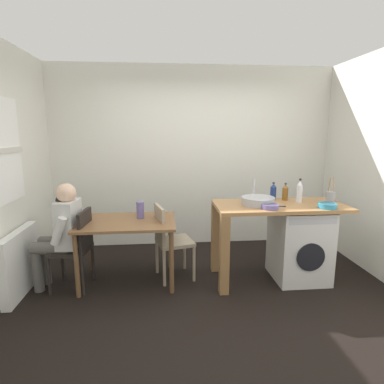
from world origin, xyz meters
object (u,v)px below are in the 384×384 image
utensil_crock (330,196)px  vase (140,210)px  chair_person_seat (77,245)px  colander (327,205)px  washing_machine (299,244)px  bottle_clear_small (300,192)px  dining_table (127,229)px  seated_person (61,231)px  bottle_squat_brown (285,192)px  mixing_bowl (270,206)px  chair_opposite (169,238)px  bottle_tall_green (273,192)px

utensil_crock → vase: bearing=176.1°
chair_person_seat → colander: bearing=-88.9°
washing_machine → colander: bearing=-49.3°
chair_person_seat → bottle_clear_small: 2.62m
utensil_crock → colander: 0.33m
dining_table → seated_person: (-0.71, -0.09, 0.03)m
bottle_squat_brown → colander: 0.53m
bottle_squat_brown → mixing_bowl: bottle_squat_brown is taller
mixing_bowl → vase: mixing_bowl is taller
bottle_clear_small → vase: 1.88m
chair_opposite → utensil_crock: 1.98m
utensil_crock → seated_person: bearing=-179.3°
seated_person → mixing_bowl: 2.31m
chair_person_seat → bottle_tall_green: bottle_tall_green is taller
dining_table → bottle_tall_green: bearing=5.6°
washing_machine → utensil_crock: size_ratio=2.87×
bottle_tall_green → utensil_crock: bearing=-20.1°
mixing_bowl → seated_person: bearing=174.7°
chair_person_seat → vase: vase is taller
bottle_clear_small → colander: bearing=-55.3°
dining_table → vase: vase is taller
bottle_tall_green → mixing_bowl: 0.52m
dining_table → vase: size_ratio=5.59×
dining_table → mixing_bowl: mixing_bowl is taller
dining_table → bottle_clear_small: bottle_clear_small is taller
dining_table → bottle_squat_brown: 1.94m
colander → chair_person_seat: bearing=175.6°
chair_opposite → washing_machine: size_ratio=1.05×
utensil_crock → chair_opposite: bearing=177.5°
seated_person → bottle_squat_brown: seated_person is taller
chair_person_seat → mixing_bowl: 2.18m
seated_person → vase: size_ratio=6.09×
bottle_tall_green → colander: 0.67m
dining_table → bottle_squat_brown: (1.90, 0.10, 0.37)m
bottle_tall_green → bottle_clear_small: bearing=-41.4°
washing_machine → bottle_clear_small: bearing=98.1°
bottle_squat_brown → utensil_crock: utensil_crock is taller
seated_person → bottle_tall_green: seated_person is taller
dining_table → bottle_clear_small: bearing=-1.1°
bottle_clear_small → utensil_crock: size_ratio=0.96×
dining_table → chair_person_seat: 0.57m
chair_person_seat → bottle_tall_green: size_ratio=4.24×
seated_person → utensil_crock: (3.10, 0.04, 0.32)m
dining_table → colander: (2.21, -0.32, 0.31)m
bottle_squat_brown → vase: (-1.75, -0.00, -0.18)m
washing_machine → colander: 0.59m
dining_table → bottle_tall_green: 1.82m
chair_opposite → vase: (-0.33, 0.07, 0.33)m
seated_person → chair_opposite: bearing=-78.5°
washing_machine → bottle_squat_brown: size_ratio=4.02×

